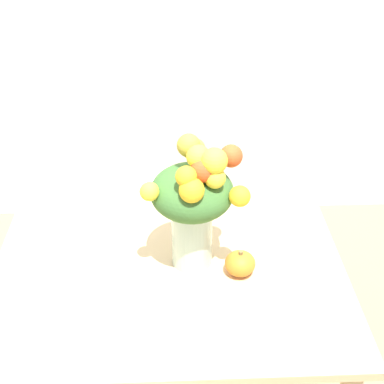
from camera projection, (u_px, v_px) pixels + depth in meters
dining_table at (170, 286)px, 1.83m from camera, size 1.15×0.92×0.73m
flower_vase at (194, 201)px, 1.64m from camera, size 0.32×0.32×0.46m
pumpkin at (240, 263)px, 1.71m from camera, size 0.10×0.10×0.09m
dining_chair_near_window at (132, 187)px, 2.55m from camera, size 0.44×0.44×1.00m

